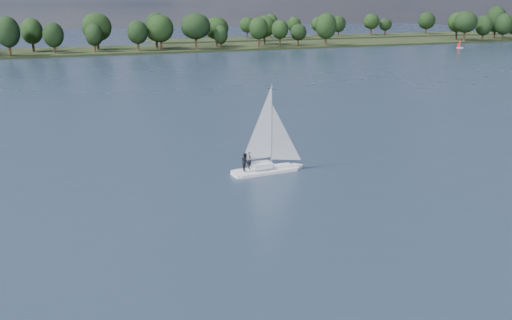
{
  "coord_description": "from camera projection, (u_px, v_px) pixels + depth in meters",
  "views": [
    {
      "loc": [
        -19.0,
        -17.2,
        17.6
      ],
      "look_at": [
        3.63,
        33.2,
        2.5
      ],
      "focal_mm": 40.0,
      "sensor_mm": 36.0,
      "label": 1
    }
  ],
  "objects": [
    {
      "name": "ground",
      "position": [
        105.0,
        95.0,
        115.28
      ],
      "size": [
        700.0,
        700.0,
        0.0
      ],
      "primitive_type": "plane",
      "color": "#233342",
      "rests_on": "ground"
    },
    {
      "name": "sailboat",
      "position": [
        265.0,
        148.0,
        61.0
      ],
      "size": [
        7.67,
        2.34,
        10.02
      ],
      "rotation": [
        0.0,
        0.0,
        0.03
      ],
      "color": "white",
      "rests_on": "ground"
    },
    {
      "name": "far_shore",
      "position": [
        52.0,
        53.0,
        213.85
      ],
      "size": [
        660.0,
        40.0,
        1.5
      ],
      "primitive_type": "cube",
      "color": "black",
      "rests_on": "ground"
    },
    {
      "name": "treeline",
      "position": [
        35.0,
        32.0,
        206.1
      ],
      "size": [
        562.72,
        73.78,
        17.73
      ],
      "color": "black",
      "rests_on": "ground"
    },
    {
      "name": "far_shore_back",
      "position": [
        345.0,
        37.0,
        319.29
      ],
      "size": [
        220.0,
        30.0,
        1.4
      ],
      "primitive_type": "cube",
      "color": "black",
      "rests_on": "ground"
    },
    {
      "name": "dinghy_orange",
      "position": [
        460.0,
        46.0,
        238.33
      ],
      "size": [
        2.83,
        1.9,
        4.21
      ],
      "rotation": [
        0.0,
        0.0,
        -0.36
      ],
      "color": "white",
      "rests_on": "ground"
    }
  ]
}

